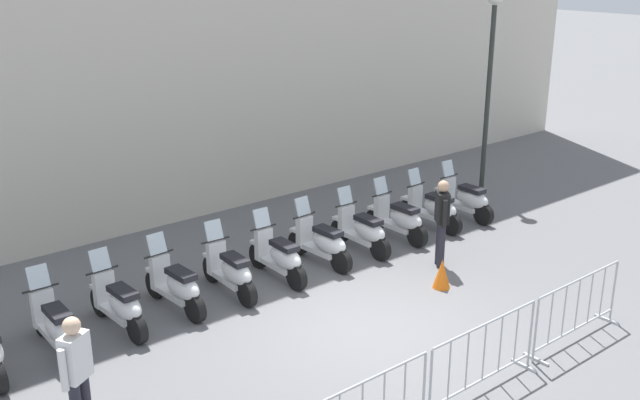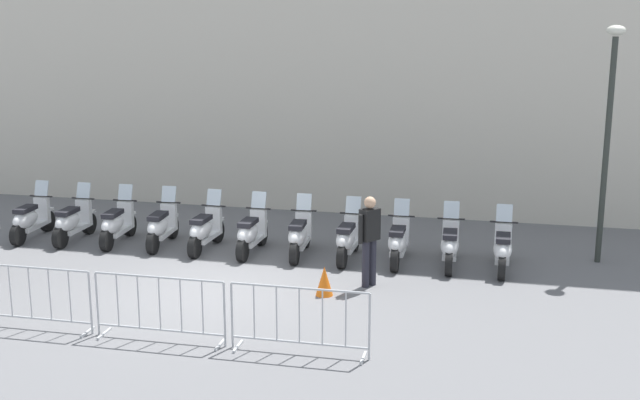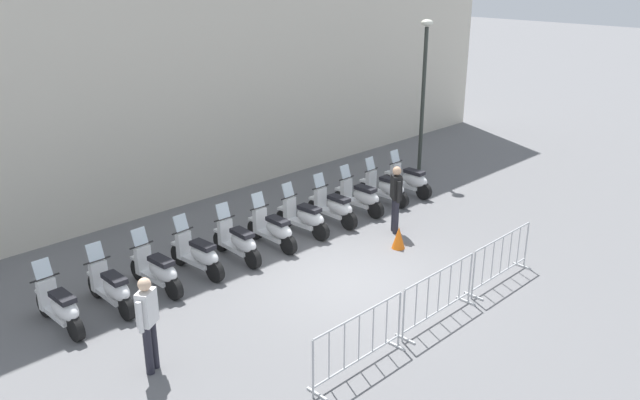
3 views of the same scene
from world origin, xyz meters
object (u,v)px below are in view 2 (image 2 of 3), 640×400
at_px(motorcycle_5, 251,234).
at_px(traffic_cone, 324,281).
at_px(motorcycle_4, 205,230).
at_px(motorcycle_2, 116,224).
at_px(barrier_segment_2, 299,321).
at_px(motorcycle_9, 450,246).
at_px(barrier_segment_1, 160,309).
at_px(motorcycle_1, 73,222).
at_px(motorcycle_10, 503,249).
at_px(motorcycle_0, 30,220).
at_px(motorcycle_3, 161,227).
at_px(motorcycle_7, 348,239).
at_px(street_lamp, 609,119).
at_px(officer_mid_plaza, 369,236).
at_px(motorcycle_8, 398,242).
at_px(barrier_segment_0, 30,298).
at_px(motorcycle_6, 299,236).

height_order(motorcycle_5, traffic_cone, motorcycle_5).
bearing_deg(motorcycle_4, motorcycle_2, 177.16).
bearing_deg(barrier_segment_2, motorcycle_2, 136.53).
distance_m(motorcycle_4, motorcycle_9, 5.22).
bearing_deg(barrier_segment_1, motorcycle_5, 88.27).
xyz_separation_m(motorcycle_1, motorcycle_10, (9.38, -0.32, 0.00)).
xyz_separation_m(motorcycle_1, motorcycle_4, (3.13, -0.10, 0.00)).
relative_size(motorcycle_0, motorcycle_10, 1.00).
relative_size(motorcycle_3, traffic_cone, 3.13).
height_order(motorcycle_3, traffic_cone, motorcycle_3).
xyz_separation_m(motorcycle_10, traffic_cone, (-3.21, -2.03, -0.18)).
height_order(motorcycle_1, barrier_segment_1, motorcycle_1).
distance_m(motorcycle_0, barrier_segment_1, 7.05).
height_order(motorcycle_4, motorcycle_9, same).
distance_m(motorcycle_0, motorcycle_7, 7.30).
bearing_deg(motorcycle_2, barrier_segment_1, -58.68).
bearing_deg(street_lamp, motorcycle_7, -169.92).
bearing_deg(motorcycle_1, barrier_segment_1, -50.52).
bearing_deg(motorcycle_7, motorcycle_0, 178.22).
bearing_deg(motorcycle_4, motorcycle_3, 174.23).
relative_size(motorcycle_2, motorcycle_5, 1.00).
relative_size(officer_mid_plaza, traffic_cone, 3.15).
distance_m(motorcycle_2, officer_mid_plaza, 6.11).
bearing_deg(street_lamp, traffic_cone, -149.46).
bearing_deg(officer_mid_plaza, motorcycle_10, 28.82).
bearing_deg(motorcycle_10, motorcycle_4, 177.99).
bearing_deg(barrier_segment_1, street_lamp, 37.36).
xyz_separation_m(motorcycle_8, officer_mid_plaza, (-0.40, -1.47, 0.53)).
xyz_separation_m(motorcycle_4, motorcycle_9, (5.22, -0.15, 0.00)).
height_order(motorcycle_8, traffic_cone, motorcycle_8).
relative_size(motorcycle_1, traffic_cone, 3.14).
bearing_deg(officer_mid_plaza, barrier_segment_2, -100.72).
distance_m(barrier_segment_0, barrier_segment_1, 2.26).
bearing_deg(motorcycle_9, motorcycle_10, -3.75).
distance_m(motorcycle_0, motorcycle_6, 6.26).
height_order(motorcycle_1, motorcycle_8, same).
relative_size(motorcycle_5, barrier_segment_0, 0.79).
relative_size(motorcycle_1, motorcycle_5, 1.00).
bearing_deg(motorcycle_10, street_lamp, 27.45).
relative_size(motorcycle_8, traffic_cone, 3.13).
bearing_deg(motorcycle_0, motorcycle_8, -1.65).
height_order(motorcycle_1, motorcycle_6, same).
bearing_deg(motorcycle_5, motorcycle_2, 177.16).
distance_m(motorcycle_10, barrier_segment_0, 8.84).
relative_size(motorcycle_2, street_lamp, 0.36).
relative_size(motorcycle_3, motorcycle_9, 1.00).
bearing_deg(traffic_cone, motorcycle_3, 149.98).
distance_m(motorcycle_5, motorcycle_7, 2.09).
distance_m(barrier_segment_0, traffic_cone, 5.05).
distance_m(motorcycle_9, barrier_segment_1, 6.34).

